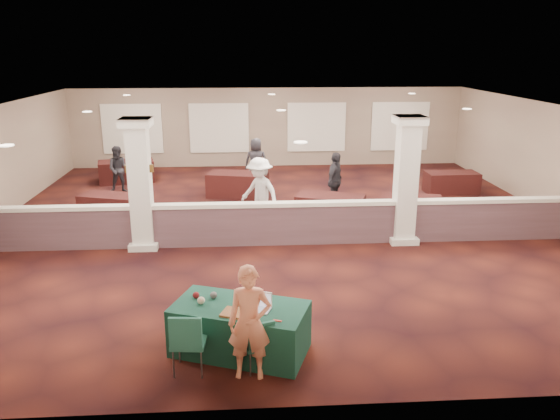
{
  "coord_description": "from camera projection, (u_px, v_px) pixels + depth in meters",
  "views": [
    {
      "loc": [
        -0.98,
        -14.42,
        4.79
      ],
      "look_at": [
        -0.16,
        -2.0,
        1.05
      ],
      "focal_mm": 35.0,
      "sensor_mm": 36.0,
      "label": 1
    }
  ],
  "objects": [
    {
      "name": "conf_chair_side",
      "position": [
        188.0,
        339.0,
        8.15
      ],
      "size": [
        0.55,
        0.56,
        1.02
      ],
      "rotation": [
        0.0,
        0.0,
        -0.09
      ],
      "color": "#21604F",
      "rests_on": "ground"
    },
    {
      "name": "ground",
      "position": [
        281.0,
        225.0,
        15.22
      ],
      "size": [
        16.0,
        16.0,
        0.0
      ],
      "primitive_type": "plane",
      "color": "#401610",
      "rests_on": "ground"
    },
    {
      "name": "attendee_a",
      "position": [
        119.0,
        169.0,
        18.49
      ],
      "size": [
        0.81,
        0.51,
        1.58
      ],
      "primitive_type": "imported",
      "rotation": [
        0.0,
        0.0,
        0.12
      ],
      "color": "black",
      "rests_on": "ground"
    },
    {
      "name": "far_table_front_left",
      "position": [
        110.0,
        206.0,
        15.9
      ],
      "size": [
        1.84,
        1.29,
        0.68
      ],
      "primitive_type": "cube",
      "rotation": [
        0.0,
        0.0,
        -0.3
      ],
      "color": "black",
      "rests_on": "ground"
    },
    {
      "name": "knitting",
      "position": [
        237.0,
        313.0,
        8.43
      ],
      "size": [
        0.54,
        0.47,
        0.03
      ],
      "primitive_type": "cube",
      "rotation": [
        0.0,
        0.0,
        -0.35
      ],
      "color": "#C1691E",
      "rests_on": "near_table"
    },
    {
      "name": "attendee_d",
      "position": [
        256.0,
        162.0,
        19.41
      ],
      "size": [
        0.89,
        0.55,
        1.7
      ],
      "primitive_type": "imported",
      "rotation": [
        0.0,
        0.0,
        3.03
      ],
      "color": "black",
      "rests_on": "ground"
    },
    {
      "name": "yarn_cream",
      "position": [
        201.0,
        300.0,
        8.75
      ],
      "size": [
        0.12,
        0.12,
        0.12
      ],
      "primitive_type": "sphere",
      "color": "beige",
      "rests_on": "near_table"
    },
    {
      "name": "laptop_base",
      "position": [
        258.0,
        310.0,
        8.56
      ],
      "size": [
        0.44,
        0.37,
        0.02
      ],
      "primitive_type": "cube",
      "rotation": [
        0.0,
        0.0,
        -0.35
      ],
      "color": "silver",
      "rests_on": "near_table"
    },
    {
      "name": "laptop_screen",
      "position": [
        261.0,
        298.0,
        8.64
      ],
      "size": [
        0.35,
        0.14,
        0.25
      ],
      "primitive_type": "cube",
      "rotation": [
        0.0,
        0.0,
        -0.35
      ],
      "color": "silver",
      "rests_on": "near_table"
    },
    {
      "name": "ceiling",
      "position": [
        281.0,
        110.0,
        14.3
      ],
      "size": [
        16.0,
        16.0,
        0.02
      ],
      "primitive_type": "cube",
      "color": "silver",
      "rests_on": "wall_back"
    },
    {
      "name": "wall_front",
      "position": [
        323.0,
        301.0,
        7.12
      ],
      "size": [
        16.0,
        0.04,
        3.2
      ],
      "primitive_type": "cube",
      "color": "#846C5B",
      "rests_on": "ground"
    },
    {
      "name": "far_table_front_center",
      "position": [
        330.0,
        208.0,
        15.49
      ],
      "size": [
        2.09,
        1.54,
        0.76
      ],
      "primitive_type": "cube",
      "rotation": [
        0.0,
        0.0,
        -0.36
      ],
      "color": "black",
      "rests_on": "ground"
    },
    {
      "name": "far_table_front_right",
      "position": [
        411.0,
        208.0,
        15.65
      ],
      "size": [
        1.85,
        1.25,
        0.69
      ],
      "primitive_type": "cube",
      "rotation": [
        0.0,
        0.0,
        -0.26
      ],
      "color": "black",
      "rests_on": "ground"
    },
    {
      "name": "yarn_red",
      "position": [
        196.0,
        295.0,
        8.95
      ],
      "size": [
        0.11,
        0.11,
        0.11
      ],
      "primitive_type": "sphere",
      "color": "maroon",
      "rests_on": "near_table"
    },
    {
      "name": "near_table",
      "position": [
        240.0,
        329.0,
        8.82
      ],
      "size": [
        2.36,
        1.73,
        0.82
      ],
      "primitive_type": "cube",
      "rotation": [
        0.0,
        0.0,
        -0.35
      ],
      "color": "#103B30",
      "rests_on": "ground"
    },
    {
      "name": "scissors",
      "position": [
        277.0,
        321.0,
        8.22
      ],
      "size": [
        0.14,
        0.08,
        0.01
      ],
      "primitive_type": "cube",
      "rotation": [
        0.0,
        0.0,
        -0.35
      ],
      "color": "#AC1E12",
      "rests_on": "near_table"
    },
    {
      "name": "partition_wall",
      "position": [
        285.0,
        223.0,
        13.63
      ],
      "size": [
        15.6,
        0.28,
        1.1
      ],
      "color": "#4C3439",
      "rests_on": "ground"
    },
    {
      "name": "far_table_back_left",
      "position": [
        126.0,
        171.0,
        20.02
      ],
      "size": [
        2.12,
        1.39,
        0.79
      ],
      "primitive_type": "cube",
      "rotation": [
        0.0,
        0.0,
        0.23
      ],
      "color": "black",
      "rests_on": "ground"
    },
    {
      "name": "woman",
      "position": [
        250.0,
        323.0,
        8.03
      ],
      "size": [
        0.67,
        0.47,
        1.77
      ],
      "primitive_type": "imported",
      "rotation": [
        0.0,
        0.0,
        -0.07
      ],
      "color": "#FF926E",
      "rests_on": "ground"
    },
    {
      "name": "far_table_back_right",
      "position": [
        451.0,
        182.0,
        18.56
      ],
      "size": [
        1.74,
        0.88,
        0.7
      ],
      "primitive_type": "cube",
      "rotation": [
        0.0,
        0.0,
        0.01
      ],
      "color": "black",
      "rests_on": "ground"
    },
    {
      "name": "attendee_b",
      "position": [
        260.0,
        192.0,
        14.91
      ],
      "size": [
        1.29,
        1.25,
        1.93
      ],
      "primitive_type": "imported",
      "rotation": [
        0.0,
        0.0,
        -0.74
      ],
      "color": "silver",
      "rests_on": "ground"
    },
    {
      "name": "conf_chair_main",
      "position": [
        259.0,
        341.0,
        8.26
      ],
      "size": [
        0.55,
        0.55,
        0.87
      ],
      "rotation": [
        0.0,
        0.0,
        0.31
      ],
      "color": "#21604F",
      "rests_on": "ground"
    },
    {
      "name": "sconce_right",
      "position": [
        151.0,
        168.0,
        13.01
      ],
      "size": [
        0.12,
        0.12,
        0.18
      ],
      "color": "brown",
      "rests_on": "column_left"
    },
    {
      "name": "column_right",
      "position": [
        406.0,
        179.0,
        13.51
      ],
      "size": [
        0.72,
        0.72,
        3.2
      ],
      "color": "silver",
      "rests_on": "ground"
    },
    {
      "name": "sconce_left",
      "position": [
        127.0,
        169.0,
        12.98
      ],
      "size": [
        0.12,
        0.12,
        0.18
      ],
      "color": "brown",
      "rests_on": "column_left"
    },
    {
      "name": "yarn_grey",
      "position": [
        214.0,
        295.0,
        8.95
      ],
      "size": [
        0.12,
        0.12,
        0.12
      ],
      "primitive_type": "sphere",
      "color": "#56555A",
      "rests_on": "near_table"
    },
    {
      "name": "wall_back",
      "position": [
        268.0,
        127.0,
        22.41
      ],
      "size": [
        16.0,
        0.04,
        3.2
      ],
      "primitive_type": "cube",
      "color": "#846C5B",
      "rests_on": "ground"
    },
    {
      "name": "far_table_back_center",
      "position": [
        238.0,
        185.0,
        18.09
      ],
      "size": [
        2.12,
        1.38,
        0.79
      ],
      "primitive_type": "cube",
      "rotation": [
        0.0,
        0.0,
        -0.22
      ],
      "color": "black",
      "rests_on": "ground"
    },
    {
      "name": "column_left",
      "position": [
        140.0,
        183.0,
        13.1
      ],
      "size": [
        0.72,
        0.72,
        3.2
      ],
      "color": "silver",
      "rests_on": "ground"
    },
    {
      "name": "attendee_c",
      "position": [
        335.0,
        181.0,
        16.51
      ],
      "size": [
        0.93,
        1.14,
        1.76
      ],
      "primitive_type": "imported",
      "rotation": [
        0.0,
        0.0,
        1.07
      ],
      "color": "black",
      "rests_on": "ground"
    },
    {
      "name": "screen_glow",
      "position": [
        261.0,
        300.0,
        8.64
      ],
      "size": [
        0.32,
        0.12,
        0.21
      ],
      "primitive_type": "cube",
      "rotation": [
        0.0,
        0.0,
        -0.35
      ],
      "color": "silver",
      "rests_on": "near_table"
    }
  ]
}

